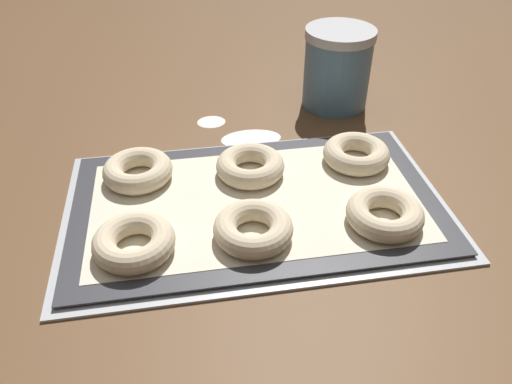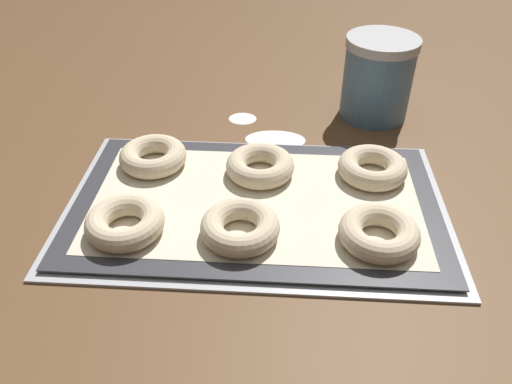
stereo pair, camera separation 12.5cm
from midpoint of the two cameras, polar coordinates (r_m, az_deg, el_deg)
name	(u,v)px [view 2 (the right image)]	position (r m, az deg, el deg)	size (l,w,h in m)	color
ground_plane	(245,209)	(0.70, 3.74, -2.29)	(2.80, 2.80, 0.00)	brown
baking_tray	(256,204)	(0.71, 5.03, -1.79)	(0.54, 0.32, 0.01)	#B2B5BA
baking_mat	(256,201)	(0.70, 5.05, -1.45)	(0.51, 0.30, 0.00)	#333338
bagel_front_left	(125,222)	(0.65, -9.57, -3.84)	(0.10, 0.10, 0.03)	beige
bagel_front_center	(243,227)	(0.64, 4.14, -4.41)	(0.10, 0.10, 0.03)	beige
bagel_front_right	(379,233)	(0.66, 19.22, -4.81)	(0.10, 0.10, 0.03)	beige
bagel_back_left	(153,156)	(0.77, -7.23, 3.81)	(0.10, 0.10, 0.03)	beige
bagel_back_center	(260,166)	(0.75, 5.25, 2.72)	(0.10, 0.10, 0.03)	beige
bagel_back_right	(372,167)	(0.78, 17.71, 2.40)	(0.10, 0.10, 0.03)	beige
flour_canister	(378,78)	(0.94, 17.57, 12.16)	(0.13, 0.13, 0.15)	slate
flour_patch_near	(243,118)	(0.92, 2.36, 8.23)	(0.05, 0.04, 0.00)	white
flour_patch_far	(275,139)	(0.86, 6.40, 5.81)	(0.10, 0.06, 0.00)	white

